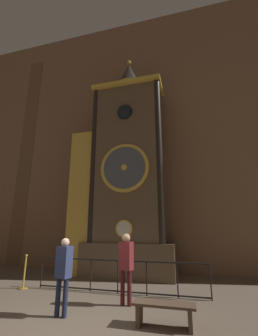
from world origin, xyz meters
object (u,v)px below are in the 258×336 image
object	(u,v)px
visitor_far	(126,261)
visitor_bench	(164,310)
clock_tower	(122,175)
visitor_near	(64,268)
stanchion_post	(24,277)

from	to	relation	value
visitor_far	visitor_bench	distance (m)	1.66
clock_tower	visitor_bench	size ratio (longest dim) A/B	8.10
visitor_near	visitor_far	world-z (taller)	visitor_far
stanchion_post	visitor_far	bearing A→B (deg)	-10.75
visitor_bench	clock_tower	bearing A→B (deg)	117.41
stanchion_post	visitor_bench	size ratio (longest dim) A/B	0.83
visitor_near	visitor_far	xyz separation A→B (m)	(1.18, 1.09, 0.07)
stanchion_post	visitor_bench	distance (m)	5.01
stanchion_post	visitor_bench	world-z (taller)	stanchion_post
visitor_far	visitor_bench	xyz separation A→B (m)	(1.08, -1.02, -0.74)
stanchion_post	clock_tower	bearing A→B (deg)	46.18
visitor_far	stanchion_post	xyz separation A→B (m)	(-3.63, 0.69, -0.71)
stanchion_post	visitor_bench	xyz separation A→B (m)	(4.71, -1.71, -0.03)
clock_tower	visitor_far	world-z (taller)	clock_tower
clock_tower	visitor_near	size ratio (longest dim) A/B	6.14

